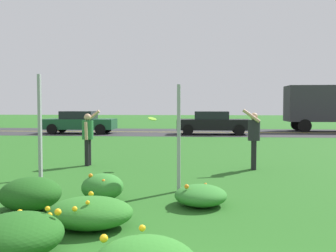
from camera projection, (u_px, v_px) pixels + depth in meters
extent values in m
plane|color=#26601E|center=(172.00, 154.00, 14.85)|extent=(120.00, 120.00, 0.00)
cube|color=#2D2D30|center=(186.00, 132.00, 26.96)|extent=(120.00, 7.86, 0.01)
cube|color=yellow|center=(186.00, 132.00, 26.96)|extent=(120.00, 0.16, 0.00)
ellipsoid|color=#337F2D|center=(201.00, 195.00, 7.23)|extent=(0.96, 1.05, 0.37)
sphere|color=orange|center=(192.00, 192.00, 7.27)|extent=(0.06, 0.06, 0.06)
sphere|color=orange|center=(188.00, 191.00, 7.44)|extent=(0.06, 0.06, 0.06)
sphere|color=orange|center=(205.00, 184.00, 7.55)|extent=(0.06, 0.06, 0.06)
sphere|color=orange|center=(190.00, 192.00, 7.31)|extent=(0.09, 0.09, 0.09)
sphere|color=orange|center=(187.00, 187.00, 7.05)|extent=(0.08, 0.08, 0.08)
sphere|color=yellow|center=(160.00, 241.00, 3.79)|extent=(0.05, 0.05, 0.05)
sphere|color=yellow|center=(104.00, 238.00, 3.81)|extent=(0.08, 0.08, 0.08)
sphere|color=yellow|center=(142.00, 228.00, 3.99)|extent=(0.07, 0.07, 0.07)
sphere|color=yellow|center=(167.00, 242.00, 3.82)|extent=(0.05, 0.05, 0.05)
ellipsoid|color=#1E5619|center=(17.00, 235.00, 4.80)|extent=(1.10, 1.16, 0.51)
sphere|color=yellow|center=(48.00, 209.00, 5.04)|extent=(0.07, 0.07, 0.07)
sphere|color=yellow|center=(11.00, 224.00, 4.90)|extent=(0.07, 0.07, 0.07)
sphere|color=yellow|center=(58.00, 212.00, 4.94)|extent=(0.09, 0.09, 0.09)
sphere|color=yellow|center=(50.00, 215.00, 5.20)|extent=(0.07, 0.07, 0.07)
sphere|color=yellow|center=(22.00, 215.00, 5.22)|extent=(0.08, 0.08, 0.08)
sphere|color=yellow|center=(20.00, 212.00, 5.15)|extent=(0.07, 0.07, 0.07)
ellipsoid|color=#2D7526|center=(90.00, 213.00, 5.92)|extent=(1.28, 1.08, 0.45)
sphere|color=yellow|center=(95.00, 207.00, 5.66)|extent=(0.06, 0.06, 0.06)
sphere|color=yellow|center=(88.00, 203.00, 5.61)|extent=(0.06, 0.06, 0.06)
sphere|color=yellow|center=(75.00, 209.00, 5.43)|extent=(0.07, 0.07, 0.07)
sphere|color=yellow|center=(91.00, 194.00, 6.30)|extent=(0.09, 0.09, 0.09)
sphere|color=yellow|center=(89.00, 209.00, 5.68)|extent=(0.07, 0.07, 0.07)
sphere|color=yellow|center=(84.00, 210.00, 5.65)|extent=(0.08, 0.08, 0.08)
ellipsoid|color=#1E5619|center=(31.00, 194.00, 6.90)|extent=(1.05, 1.06, 0.57)
sphere|color=yellow|center=(41.00, 185.00, 6.93)|extent=(0.06, 0.06, 0.06)
sphere|color=yellow|center=(37.00, 180.00, 7.29)|extent=(0.08, 0.08, 0.08)
sphere|color=yellow|center=(40.00, 184.00, 6.93)|extent=(0.09, 0.09, 0.09)
sphere|color=yellow|center=(52.00, 192.00, 6.83)|extent=(0.06, 0.06, 0.06)
sphere|color=yellow|center=(18.00, 190.00, 6.69)|extent=(0.07, 0.07, 0.07)
sphere|color=yellow|center=(25.00, 193.00, 6.72)|extent=(0.06, 0.06, 0.06)
sphere|color=yellow|center=(30.00, 182.00, 7.07)|extent=(0.07, 0.07, 0.07)
ellipsoid|color=#337F2D|center=(103.00, 187.00, 7.62)|extent=(0.80, 0.84, 0.51)
sphere|color=orange|center=(103.00, 181.00, 7.35)|extent=(0.07, 0.07, 0.07)
sphere|color=orange|center=(91.00, 176.00, 7.52)|extent=(0.08, 0.08, 0.08)
sphere|color=orange|center=(118.00, 182.00, 7.55)|extent=(0.09, 0.09, 0.09)
cube|color=#93969B|center=(40.00, 127.00, 9.86)|extent=(0.07, 0.10, 2.60)
cube|color=#93969B|center=(179.00, 138.00, 8.36)|extent=(0.07, 0.10, 2.26)
cylinder|color=#287038|center=(88.00, 130.00, 11.98)|extent=(0.34, 0.34, 0.57)
sphere|color=tan|center=(88.00, 117.00, 11.96)|extent=(0.21, 0.21, 0.21)
cylinder|color=black|center=(89.00, 152.00, 12.10)|extent=(0.14, 0.14, 0.80)
cylinder|color=black|center=(87.00, 153.00, 11.93)|extent=(0.14, 0.14, 0.80)
cylinder|color=tan|center=(92.00, 116.00, 12.14)|extent=(0.48, 0.12, 0.39)
cylinder|color=tan|center=(86.00, 131.00, 11.78)|extent=(0.12, 0.10, 0.54)
cylinder|color=#232328|center=(254.00, 130.00, 11.25)|extent=(0.34, 0.34, 0.59)
sphere|color=tan|center=(254.00, 116.00, 11.23)|extent=(0.21, 0.21, 0.21)
cylinder|color=black|center=(254.00, 155.00, 11.20)|extent=(0.14, 0.14, 0.83)
cylinder|color=black|center=(254.00, 155.00, 11.37)|extent=(0.14, 0.14, 0.83)
cylinder|color=tan|center=(251.00, 116.00, 11.05)|extent=(0.50, 0.12, 0.39)
cylinder|color=tan|center=(253.00, 130.00, 11.45)|extent=(0.12, 0.10, 0.55)
cylinder|color=#8CD133|center=(152.00, 119.00, 11.72)|extent=(0.27, 0.26, 0.13)
torus|color=#8CD133|center=(152.00, 119.00, 11.72)|extent=(0.27, 0.26, 0.13)
cube|color=#194C2D|center=(80.00, 124.00, 25.76)|extent=(4.50, 1.82, 0.66)
cube|color=black|center=(79.00, 115.00, 25.74)|extent=(2.10, 1.64, 0.52)
cylinder|color=black|center=(107.00, 128.00, 26.52)|extent=(0.66, 0.22, 0.66)
cylinder|color=black|center=(100.00, 129.00, 24.75)|extent=(0.66, 0.22, 0.66)
cylinder|color=black|center=(62.00, 128.00, 26.79)|extent=(0.66, 0.22, 0.66)
cylinder|color=black|center=(52.00, 129.00, 25.02)|extent=(0.66, 0.22, 0.66)
cube|color=black|center=(213.00, 124.00, 25.01)|extent=(4.50, 1.82, 0.66)
cube|color=black|center=(212.00, 115.00, 24.99)|extent=(2.10, 1.64, 0.52)
cylinder|color=black|center=(237.00, 128.00, 25.78)|extent=(0.66, 0.22, 0.66)
cylinder|color=black|center=(239.00, 130.00, 24.01)|extent=(0.66, 0.22, 0.66)
cylinder|color=black|center=(189.00, 128.00, 26.05)|extent=(0.66, 0.22, 0.66)
cylinder|color=black|center=(188.00, 130.00, 24.28)|extent=(0.66, 0.22, 0.66)
cube|color=#333338|center=(320.00, 104.00, 27.81)|extent=(4.60, 2.30, 2.50)
cylinder|color=black|center=(297.00, 124.00, 29.09)|extent=(0.88, 0.26, 0.88)
cylinder|color=black|center=(305.00, 126.00, 26.90)|extent=(0.88, 0.26, 0.88)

